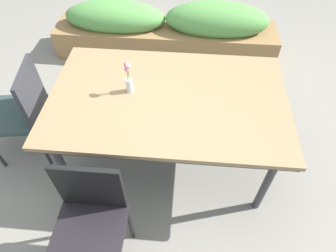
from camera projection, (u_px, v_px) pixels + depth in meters
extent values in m
plane|color=gray|center=(161.00, 149.00, 2.74)|extent=(12.00, 12.00, 0.00)
cube|color=#8C704C|center=(168.00, 98.00, 2.14)|extent=(1.73, 1.08, 0.03)
cube|color=#333338|center=(168.00, 101.00, 2.16)|extent=(1.70, 1.06, 0.02)
cylinder|color=#333338|center=(63.00, 168.00, 2.19)|extent=(0.06, 0.06, 0.72)
cylinder|color=#333338|center=(267.00, 183.00, 2.10)|extent=(0.06, 0.06, 0.72)
cylinder|color=#333338|center=(92.00, 91.00, 2.74)|extent=(0.06, 0.06, 0.72)
cylinder|color=#333338|center=(254.00, 101.00, 2.65)|extent=(0.06, 0.06, 0.72)
cube|color=black|center=(89.00, 235.00, 1.73)|extent=(0.42, 0.42, 0.04)
cube|color=black|center=(90.00, 188.00, 1.70)|extent=(0.40, 0.03, 0.40)
cylinder|color=black|center=(130.00, 223.00, 2.03)|extent=(0.03, 0.03, 0.48)
cylinder|color=black|center=(76.00, 219.00, 2.05)|extent=(0.03, 0.03, 0.48)
cube|color=#2A3B3A|center=(16.00, 114.00, 2.43)|extent=(0.50, 0.50, 0.04)
cube|color=#2D2D33|center=(31.00, 93.00, 2.26)|extent=(0.09, 0.42, 0.44)
cylinder|color=#2D2D33|center=(9.00, 116.00, 2.72)|extent=(0.03, 0.03, 0.43)
cylinder|color=#2D2D33|center=(44.00, 149.00, 2.48)|extent=(0.03, 0.03, 0.43)
cylinder|color=#2D2D33|center=(53.00, 114.00, 2.74)|extent=(0.03, 0.03, 0.43)
cylinder|color=silver|center=(129.00, 85.00, 2.12)|extent=(0.05, 0.05, 0.11)
cylinder|color=#569347|center=(129.00, 75.00, 2.05)|extent=(0.01, 0.01, 0.16)
sphere|color=pink|center=(128.00, 66.00, 1.99)|extent=(0.04, 0.04, 0.04)
cylinder|color=#569347|center=(128.00, 74.00, 2.05)|extent=(0.01, 0.00, 0.16)
sphere|color=#DB4C56|center=(126.00, 65.00, 1.99)|extent=(0.04, 0.04, 0.04)
cylinder|color=#569347|center=(128.00, 77.00, 2.05)|extent=(0.01, 0.01, 0.13)
sphere|color=pink|center=(127.00, 69.00, 2.00)|extent=(0.03, 0.03, 0.03)
cube|color=olive|center=(166.00, 40.00, 3.61)|extent=(2.63, 0.54, 0.35)
ellipsoid|color=#569347|center=(115.00, 17.00, 3.43)|extent=(1.18, 0.48, 0.36)
ellipsoid|color=#569347|center=(217.00, 20.00, 3.35)|extent=(1.18, 0.48, 0.40)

